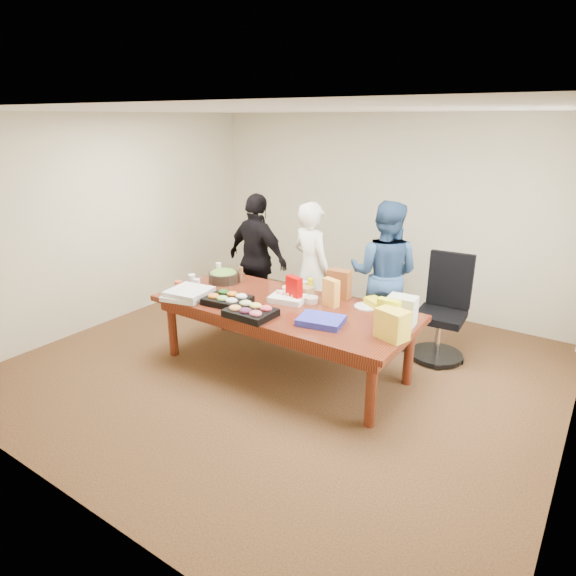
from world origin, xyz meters
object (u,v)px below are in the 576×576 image
Objects in this scene: office_chair at (441,312)px; person_right at (384,274)px; salad_bowl at (224,277)px; person_center at (311,269)px; conference_table at (284,337)px; sheet_cake at (288,298)px.

person_right is at bearing 170.21° from office_chair.
person_center is at bearing 45.32° from salad_bowl.
office_chair is 0.69× the size of person_center.
office_chair is at bearing 21.71° from salad_bowl.
conference_table is 7.58× the size of salad_bowl.
office_chair is 0.80m from person_right.
office_chair is at bearing -155.44° from person_center.
sheet_cake is at bearing -6.55° from salad_bowl.
person_center reaches higher than office_chair.
person_center is at bearing 4.60° from person_right.
salad_bowl is (-1.02, 0.12, 0.03)m from sheet_cake.
office_chair is 0.66× the size of person_right.
office_chair is (1.32, 1.17, 0.20)m from conference_table.
office_chair is 2.56m from salad_bowl.
office_chair is 1.63m from person_center.
salad_bowl reaches higher than conference_table.
person_center is 0.93m from sheet_cake.
person_center is 4.54× the size of sheet_cake.
person_right is at bearing 50.62° from sheet_cake.
conference_table is 1.46m from person_right.
salad_bowl is (-2.37, -0.94, 0.23)m from office_chair.
person_right is at bearing 31.84° from salad_bowl.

